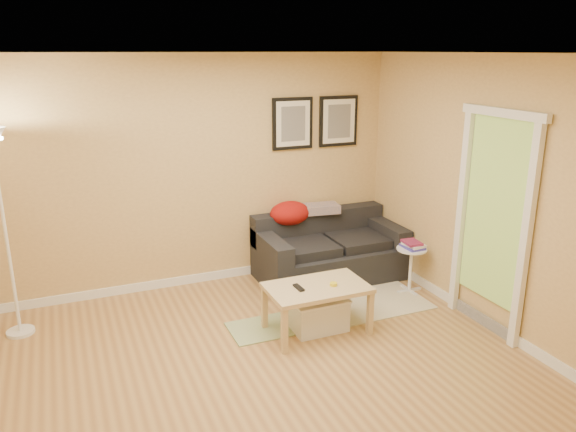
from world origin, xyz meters
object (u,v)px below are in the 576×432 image
(book_stack, at_px, (413,245))
(sofa, at_px, (330,247))
(storage_bin, at_px, (318,313))
(floor_lamp, at_px, (7,241))
(side_table, at_px, (410,270))
(coffee_table, at_px, (317,309))

(book_stack, bearing_deg, sofa, 147.52)
(storage_bin, height_order, floor_lamp, floor_lamp)
(side_table, height_order, floor_lamp, floor_lamp)
(coffee_table, xyz_separation_m, floor_lamp, (-2.65, 1.07, 0.70))
(side_table, relative_size, floor_lamp, 0.26)
(sofa, relative_size, storage_bin, 3.16)
(storage_bin, distance_m, book_stack, 1.45)
(sofa, xyz_separation_m, storage_bin, (-0.69, -1.11, -0.21))
(coffee_table, xyz_separation_m, side_table, (1.37, 0.43, 0.02))
(coffee_table, relative_size, book_stack, 3.81)
(floor_lamp, bearing_deg, coffee_table, -21.92)
(sofa, height_order, floor_lamp, floor_lamp)
(book_stack, bearing_deg, floor_lamp, -173.63)
(floor_lamp, bearing_deg, side_table, -9.03)
(sofa, bearing_deg, book_stack, -47.75)
(coffee_table, distance_m, side_table, 1.43)
(sofa, relative_size, side_table, 3.28)
(storage_bin, xyz_separation_m, book_stack, (1.34, 0.39, 0.39))
(coffee_table, bearing_deg, storage_bin, 55.95)
(side_table, height_order, book_stack, book_stack)
(side_table, bearing_deg, coffee_table, -162.64)
(floor_lamp, bearing_deg, book_stack, -8.90)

